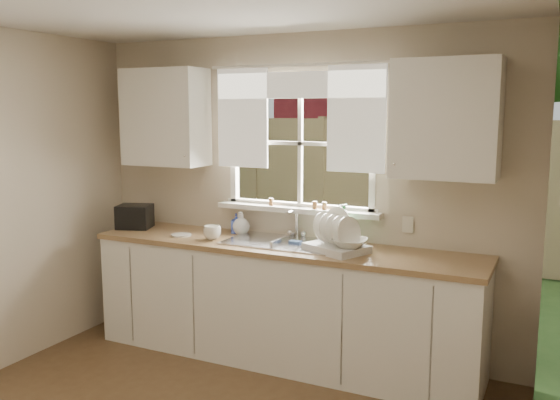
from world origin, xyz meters
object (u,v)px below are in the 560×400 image
at_px(soap_bottle_a, 344,226).
at_px(cup, 212,233).
at_px(dish_rack, 336,240).
at_px(black_appliance, 135,216).

bearing_deg(soap_bottle_a, cup, -149.73).
relative_size(dish_rack, soap_bottle_a, 1.54).
relative_size(dish_rack, cup, 3.61).
xyz_separation_m(soap_bottle_a, cup, (-1.02, -0.19, -0.11)).
relative_size(cup, black_appliance, 0.51).
relative_size(soap_bottle_a, cup, 2.35).
bearing_deg(soap_bottle_a, black_appliance, -157.74).
height_order(soap_bottle_a, black_appliance, soap_bottle_a).
xyz_separation_m(dish_rack, soap_bottle_a, (0.00, 0.14, 0.08)).
bearing_deg(dish_rack, black_appliance, 178.24).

